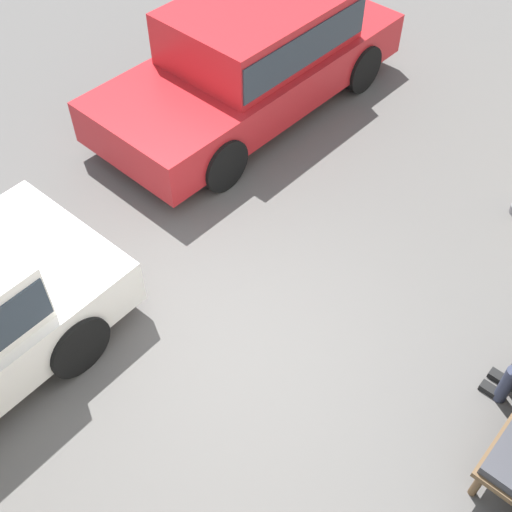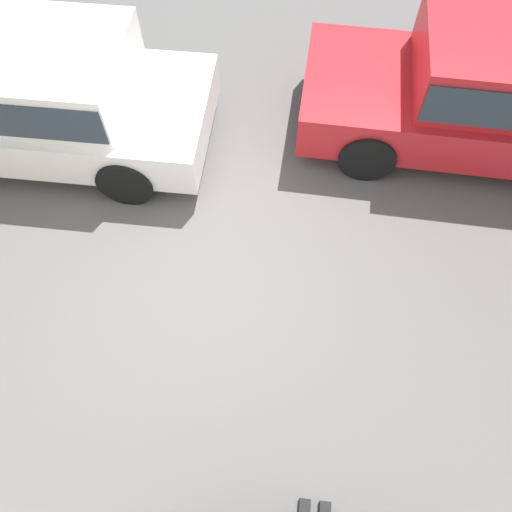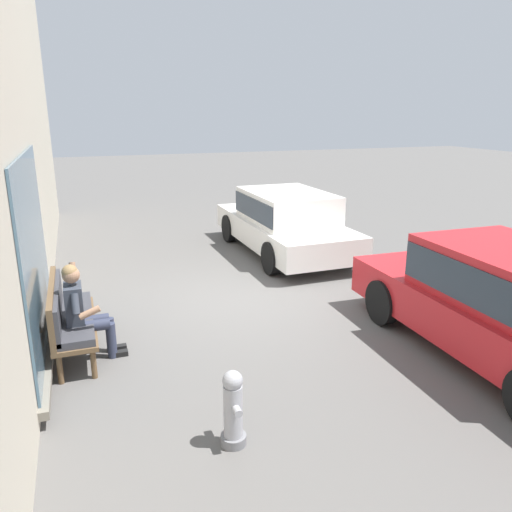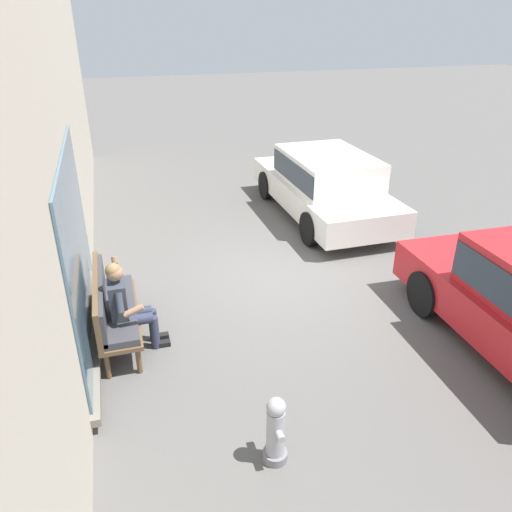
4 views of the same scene
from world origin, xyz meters
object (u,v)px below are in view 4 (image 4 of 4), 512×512
at_px(bench, 110,306).
at_px(fire_hydrant, 276,431).
at_px(person_on_phone, 127,305).
at_px(parked_car_mid, 325,182).

bearing_deg(bench, fire_hydrant, -149.87).
bearing_deg(person_on_phone, parked_car_mid, -49.74).
relative_size(bench, person_on_phone, 1.37).
height_order(person_on_phone, parked_car_mid, parked_car_mid).
bearing_deg(parked_car_mid, person_on_phone, 130.26).
relative_size(bench, parked_car_mid, 0.40).
xyz_separation_m(bench, parked_car_mid, (3.55, -4.71, 0.23)).
bearing_deg(fire_hydrant, bench, 30.13).
bearing_deg(fire_hydrant, person_on_phone, 28.77).
relative_size(person_on_phone, fire_hydrant, 1.64).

